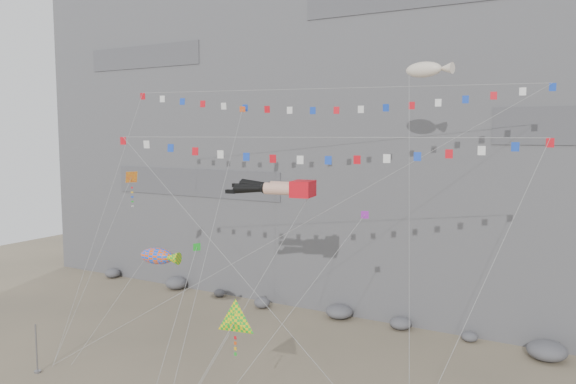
# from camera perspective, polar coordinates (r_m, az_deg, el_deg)

# --- Properties ---
(cliff) EXTENTS (80.00, 28.00, 50.00)m
(cliff) POSITION_cam_1_polar(r_m,az_deg,el_deg) (66.10, 10.96, 12.49)
(cliff) COLOR slate
(cliff) RESTS_ON ground
(talus_boulders) EXTENTS (60.00, 3.00, 1.20)m
(talus_boulders) POSITION_cam_1_polar(r_m,az_deg,el_deg) (54.38, 5.23, -12.04)
(talus_boulders) COLOR #58585C
(talus_boulders) RESTS_ON ground
(anchor_pole_left) EXTENTS (0.12, 0.12, 3.65)m
(anchor_pole_left) POSITION_cam_1_polar(r_m,az_deg,el_deg) (46.14, -24.19, -14.31)
(anchor_pole_left) COLOR gray
(anchor_pole_left) RESTS_ON ground
(legs_kite) EXTENTS (6.63, 13.83, 18.60)m
(legs_kite) POSITION_cam_1_polar(r_m,az_deg,el_deg) (40.14, -0.91, 0.40)
(legs_kite) COLOR red
(legs_kite) RESTS_ON ground
(flag_banner_upper) EXTENTS (32.08, 16.35, 29.39)m
(flag_banner_upper) POSITION_cam_1_polar(r_m,az_deg,el_deg) (44.01, 3.71, 10.41)
(flag_banner_upper) COLOR red
(flag_banner_upper) RESTS_ON ground
(flag_banner_lower) EXTENTS (27.36, 8.90, 19.88)m
(flag_banner_lower) POSITION_cam_1_polar(r_m,az_deg,el_deg) (36.56, 2.69, 5.53)
(flag_banner_lower) COLOR red
(flag_banner_lower) RESTS_ON ground
(harlequin_kite) EXTENTS (1.96, 8.82, 15.79)m
(harlequin_kite) POSITION_cam_1_polar(r_m,az_deg,el_deg) (48.54, -15.64, 1.42)
(harlequin_kite) COLOR red
(harlequin_kite) RESTS_ON ground
(fish_windsock) EXTENTS (5.84, 6.57, 10.18)m
(fish_windsock) POSITION_cam_1_polar(r_m,az_deg,el_deg) (45.82, -13.18, -6.36)
(fish_windsock) COLOR #FF540D
(fish_windsock) RESTS_ON ground
(delta_kite) EXTENTS (3.71, 4.66, 8.70)m
(delta_kite) POSITION_cam_1_polar(r_m,az_deg,el_deg) (33.12, -5.44, -12.98)
(delta_kite) COLOR yellow
(delta_kite) RESTS_ON ground
(blimp_windsock) EXTENTS (5.33, 13.03, 25.18)m
(blimp_windsock) POSITION_cam_1_polar(r_m,az_deg,el_deg) (42.36, 13.60, 11.92)
(blimp_windsock) COLOR #F3E1C8
(blimp_windsock) RESTS_ON ground
(small_kite_a) EXTENTS (4.50, 14.97, 24.37)m
(small_kite_a) POSITION_cam_1_polar(r_m,az_deg,el_deg) (44.98, -4.86, 7.56)
(small_kite_a) COLOR #DB4712
(small_kite_a) RESTS_ON ground
(small_kite_b) EXTENTS (6.56, 11.09, 17.00)m
(small_kite_b) POSITION_cam_1_polar(r_m,az_deg,el_deg) (37.35, 7.53, -2.68)
(small_kite_b) COLOR purple
(small_kite_b) RESTS_ON ground
(small_kite_c) EXTENTS (2.61, 8.28, 12.23)m
(small_kite_c) POSITION_cam_1_polar(r_m,az_deg,el_deg) (40.24, -9.31, -5.74)
(small_kite_c) COLOR green
(small_kite_c) RESTS_ON ground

